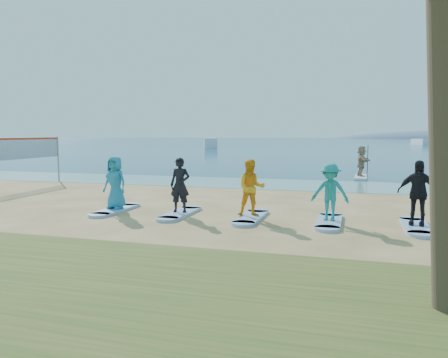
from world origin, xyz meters
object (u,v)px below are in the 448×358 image
(student_0, at_px, (115,183))
(surfboard_3, at_px, (329,222))
(student_2, at_px, (251,188))
(student_4, at_px, (418,193))
(surfboard_2, at_px, (251,217))
(surfboard_4, at_px, (416,226))
(surfboard_0, at_px, (116,210))
(student_3, at_px, (330,192))
(boat_offshore_a, at_px, (210,148))
(student_1, at_px, (180,185))
(paddleboarder, at_px, (361,161))
(surfboard_1, at_px, (180,213))
(paddleboard, at_px, (361,177))
(boat_offshore_b, at_px, (420,145))

(student_0, xyz_separation_m, surfboard_3, (7.19, 0.00, -0.95))
(student_2, distance_m, surfboard_3, 2.57)
(student_2, relative_size, student_4, 0.97)
(surfboard_2, bearing_deg, surfboard_4, 0.00)
(surfboard_0, xyz_separation_m, student_3, (7.19, 0.00, 0.89))
(boat_offshore_a, xyz_separation_m, student_3, (26.21, -67.66, 0.94))
(student_0, xyz_separation_m, student_1, (2.40, 0.00, -0.00))
(surfboard_3, bearing_deg, student_3, 0.00)
(surfboard_4, bearing_deg, surfboard_3, 180.00)
(paddleboarder, relative_size, surfboard_2, 0.83)
(student_2, bearing_deg, student_3, -16.65)
(surfboard_1, xyz_separation_m, surfboard_3, (4.79, 0.00, 0.00))
(student_0, bearing_deg, paddleboard, 68.91)
(surfboard_0, height_order, surfboard_3, same)
(surfboard_4, bearing_deg, surfboard_1, 180.00)
(paddleboarder, distance_m, student_0, 16.58)
(surfboard_0, relative_size, surfboard_1, 1.00)
(paddleboard, height_order, student_3, student_3)
(surfboard_2, height_order, student_4, student_4)
(surfboard_1, relative_size, student_4, 1.20)
(student_4, bearing_deg, surfboard_0, -166.60)
(paddleboard, bearing_deg, student_1, -110.27)
(student_2, bearing_deg, surfboard_2, 0.00)
(paddleboard, xyz_separation_m, student_2, (-3.50, -14.36, 0.92))
(paddleboard, height_order, student_0, student_0)
(paddleboard, bearing_deg, surfboard_0, -117.95)
(surfboard_2, bearing_deg, paddleboard, 76.32)
(surfboard_1, bearing_deg, paddleboard, 67.70)
(boat_offshore_a, distance_m, student_0, 70.29)
(boat_offshore_a, height_order, student_1, student_1)
(paddleboard, height_order, student_2, student_2)
(student_3, bearing_deg, surfboard_3, 0.00)
(boat_offshore_b, height_order, surfboard_0, boat_offshore_b)
(surfboard_0, distance_m, student_0, 0.95)
(paddleboarder, relative_size, student_0, 1.01)
(paddleboard, xyz_separation_m, student_0, (-8.29, -14.36, 0.93))
(student_0, distance_m, surfboard_4, 9.63)
(surfboard_0, distance_m, student_1, 2.58)
(student_1, bearing_deg, student_0, 175.73)
(paddleboarder, bearing_deg, student_1, 141.12)
(student_3, bearing_deg, surfboard_4, 6.32)
(paddleboarder, relative_size, student_3, 1.08)
(boat_offshore_b, height_order, surfboard_1, boat_offshore_b)
(surfboard_0, bearing_deg, student_0, 0.00)
(student_2, relative_size, surfboard_4, 0.81)
(boat_offshore_a, xyz_separation_m, boat_offshore_b, (42.88, 38.65, 0.00))
(student_0, bearing_deg, surfboard_3, 8.89)
(surfboard_1, xyz_separation_m, student_4, (7.19, 0.00, 0.96))
(surfboard_2, distance_m, student_3, 2.56)
(paddleboard, bearing_deg, boat_offshore_b, 82.43)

